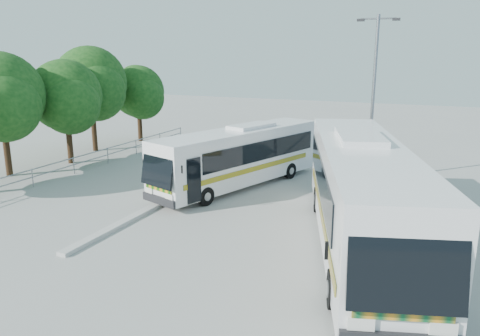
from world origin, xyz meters
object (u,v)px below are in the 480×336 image
at_px(tree_far_d, 91,83).
at_px(coach_adjacent, 361,193).
at_px(coach_main, 240,156).
at_px(tree_far_c, 66,96).
at_px(tree_far_b, 1,95).
at_px(lamppost, 373,92).
at_px(tree_far_e, 139,92).

xyz_separation_m(tree_far_d, coach_adjacent, (20.25, -9.82, -2.76)).
bearing_deg(coach_main, tree_far_c, -163.92).
height_order(tree_far_c, coach_main, tree_far_c).
relative_size(coach_main, coach_adjacent, 0.80).
xyz_separation_m(tree_far_b, coach_adjacent, (19.96, -2.22, -2.51)).
xyz_separation_m(tree_far_c, tree_far_d, (-1.19, 3.70, 0.56)).
bearing_deg(coach_adjacent, lamppost, 79.22).
xyz_separation_m(tree_far_c, coach_main, (11.93, -0.54, -2.61)).
bearing_deg(coach_main, tree_far_b, -146.65).
xyz_separation_m(tree_far_e, coach_adjacent, (19.57, -14.32, -1.83)).
distance_m(tree_far_b, tree_far_d, 7.61).
distance_m(coach_adjacent, lamppost, 10.02).
height_order(tree_far_d, lamppost, lamppost).
bearing_deg(coach_adjacent, tree_far_b, 156.02).
height_order(tree_far_d, coach_main, tree_far_d).
relative_size(tree_far_c, tree_far_e, 1.10).
xyz_separation_m(tree_far_e, lamppost, (18.43, -4.77, 0.95)).
distance_m(tree_far_b, tree_far_c, 4.01).
bearing_deg(coach_adjacent, tree_far_c, 144.57).
distance_m(tree_far_b, coach_main, 13.57).
distance_m(tree_far_b, tree_far_e, 12.13).
xyz_separation_m(tree_far_b, coach_main, (12.82, 3.36, -2.92)).
bearing_deg(coach_main, tree_far_e, 163.58).
relative_size(tree_far_d, lamppost, 0.84).
height_order(tree_far_d, tree_far_e, tree_far_d).
height_order(coach_main, coach_adjacent, coach_adjacent).
height_order(tree_far_c, tree_far_e, tree_far_c).
distance_m(coach_main, lamppost, 7.86).
relative_size(tree_far_b, tree_far_d, 0.95).
bearing_deg(tree_far_b, tree_far_e, 88.17).
relative_size(tree_far_c, tree_far_d, 0.88).
xyz_separation_m(coach_main, lamppost, (5.99, 3.98, 3.18)).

